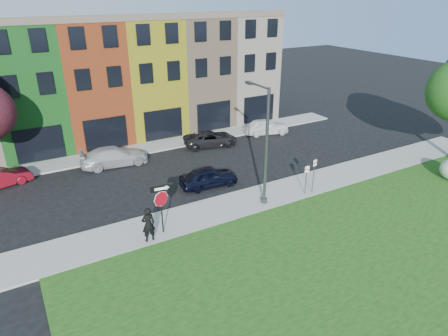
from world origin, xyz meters
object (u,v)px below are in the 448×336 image
stop_sign (161,199)px  street_lamp (264,147)px  man (148,224)px  sedan_near (209,177)px

stop_sign → street_lamp: 6.87m
stop_sign → man: stop_sign is taller
man → sedan_near: bearing=-143.6°
stop_sign → street_lamp: street_lamp is taller
man → sedan_near: 7.23m
stop_sign → street_lamp: bearing=9.7°
sedan_near → street_lamp: street_lamp is taller
stop_sign → sedan_near: size_ratio=0.70×
sedan_near → stop_sign: bearing=133.7°
sedan_near → street_lamp: (1.82, -3.69, 3.07)m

